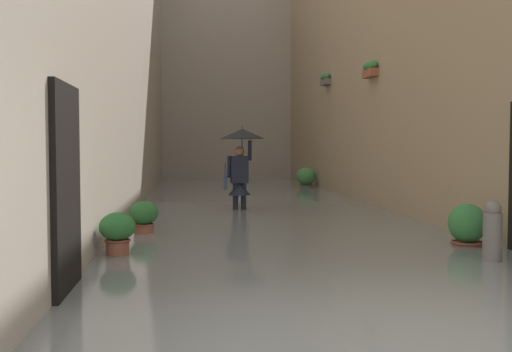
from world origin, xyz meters
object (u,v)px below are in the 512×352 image
person_wading (241,154)px  potted_plant_far_left (306,179)px  potted_plant_mid_left (467,230)px  mooring_bollard (492,239)px  potted_plant_mid_right (117,236)px  potted_plant_near_right (144,220)px

person_wading → potted_plant_far_left: (-2.82, -6.90, -0.93)m
potted_plant_mid_left → mooring_bollard: mooring_bollard is taller
potted_plant_mid_right → potted_plant_far_left: 13.07m
potted_plant_mid_right → potted_plant_far_left: size_ratio=0.87×
person_wading → potted_plant_far_left: size_ratio=2.37×
potted_plant_mid_right → potted_plant_near_right: 1.94m
potted_plant_mid_right → potted_plant_mid_left: 4.81m
person_wading → potted_plant_mid_right: (2.03, 5.24, -0.97)m
mooring_bollard → potted_plant_mid_left: bearing=-101.5°
potted_plant_mid_right → potted_plant_near_right: bearing=-95.5°
potted_plant_mid_right → mooring_bollard: bearing=168.8°
potted_plant_mid_right → potted_plant_far_left: (-4.85, -12.14, 0.04)m
potted_plant_far_left → person_wading: bearing=67.8°
potted_plant_mid_right → potted_plant_near_right: potted_plant_mid_right is taller
potted_plant_mid_right → potted_plant_mid_left: potted_plant_mid_left is taller
person_wading → mooring_bollard: (-2.55, 6.15, -0.95)m
person_wading → potted_plant_mid_left: bearing=118.9°
potted_plant_far_left → potted_plant_mid_left: size_ratio=1.09×
potted_plant_far_left → potted_plant_mid_left: (0.04, 11.93, -0.07)m
potted_plant_mid_right → potted_plant_mid_left: size_ratio=0.95×
potted_plant_mid_right → mooring_bollard: size_ratio=0.80×
potted_plant_near_right → mooring_bollard: size_ratio=0.76×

